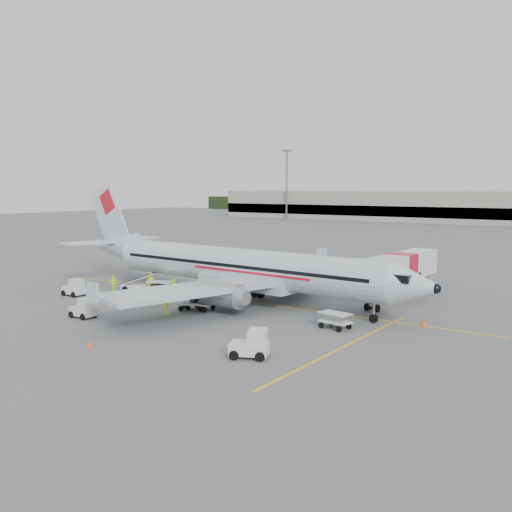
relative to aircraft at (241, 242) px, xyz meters
The scene contains 22 objects.
ground 5.25m from the aircraft, 95.09° to the left, with size 360.00×360.00×0.00m, color #56595B.
stripe_lead 5.25m from the aircraft, 95.09° to the left, with size 44.00×0.20×0.01m, color yellow.
stripe_cross 16.82m from the aircraft, 29.02° to the right, with size 0.20×20.00×0.01m, color yellow.
terminal_west 136.26m from the aircraft, 107.08° to the left, with size 110.00×22.00×9.00m, color gray, non-canonical shape.
mast_west 137.54m from the aircraft, 120.63° to the left, with size 3.20×1.20×22.00m, color slate, non-canonical shape.
aircraft is the anchor object (origin of this frame).
jet_bridge 14.50m from the aircraft, 37.57° to the left, with size 2.98×15.91×4.18m, color silver, non-canonical shape.
belt_loader 11.88m from the aircraft, behind, with size 4.37×1.64×2.37m, color silver, non-canonical shape.
tug_fore 17.44m from the aircraft, 51.69° to the right, with size 2.24×1.29×1.73m, color silver, non-canonical shape.
tug_mid 14.35m from the aircraft, 116.66° to the right, with size 2.02×1.16×1.56m, color silver, non-canonical shape.
tug_aft 16.46m from the aircraft, 154.18° to the right, with size 2.08×1.19×1.61m, color silver, non-canonical shape.
cart_loaded_a 6.76m from the aircraft, 96.10° to the right, with size 2.35×1.39×1.23m, color silver, non-canonical shape.
cart_loaded_b 9.58m from the aircraft, 167.93° to the right, with size 2.38×1.41×1.24m, color silver, non-canonical shape.
cart_empty_a 7.09m from the aircraft, 102.63° to the right, with size 2.28×1.35×1.19m, color silver, non-canonical shape.
cart_empty_b 12.94m from the aircraft, 19.90° to the right, with size 2.23×1.32×1.16m, color silver, non-canonical shape.
cone_nose 16.94m from the aircraft, ahead, with size 0.42×0.42×0.69m, color #FA5313.
cone_port 16.06m from the aircraft, 88.16° to the left, with size 0.42×0.42×0.69m, color #FA5313.
cone_stbd 17.95m from the aircraft, 86.60° to the right, with size 0.36×0.36×0.59m, color #FA5313.
crew_a 10.95m from the aircraft, behind, with size 0.69×0.45×1.89m, color #C4F016.
crew_b 7.80m from the aircraft, 160.24° to the right, with size 0.84×0.65×1.72m, color #C4F016.
crew_c 8.88m from the aircraft, 101.91° to the right, with size 1.23×0.71×1.91m, color #C4F016.
crew_d 14.09m from the aircraft, 165.80° to the right, with size 0.93×0.39×1.59m, color #C4F016.
Camera 1 is at (29.63, -39.79, 9.90)m, focal length 40.00 mm.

